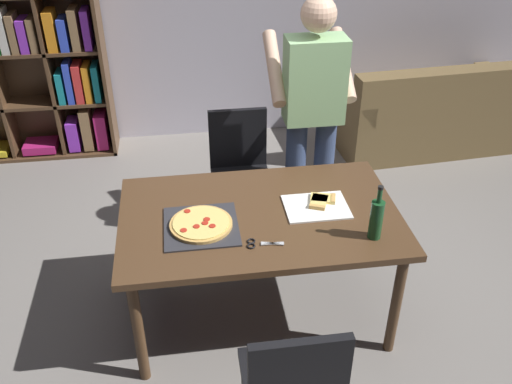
% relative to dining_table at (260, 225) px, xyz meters
% --- Properties ---
extents(ground_plane, '(12.00, 12.00, 0.00)m').
position_rel_dining_table_xyz_m(ground_plane, '(0.00, 0.00, -0.68)').
color(ground_plane, gray).
extents(dining_table, '(1.56, 0.97, 0.75)m').
position_rel_dining_table_xyz_m(dining_table, '(0.00, 0.00, 0.00)').
color(dining_table, '#4C331E').
rests_on(dining_table, ground_plane).
extents(chair_far_side, '(0.42, 0.42, 0.90)m').
position_rel_dining_table_xyz_m(chair_far_side, '(0.00, 0.97, -0.16)').
color(chair_far_side, black).
rests_on(chair_far_side, ground_plane).
extents(couch, '(1.75, 0.97, 0.85)m').
position_rel_dining_table_xyz_m(couch, '(1.90, 1.99, -0.37)').
color(couch, brown).
rests_on(couch, ground_plane).
extents(bookshelf, '(1.40, 0.35, 1.95)m').
position_rel_dining_table_xyz_m(bookshelf, '(-1.68, 2.37, 0.36)').
color(bookshelf, '#513823').
rests_on(bookshelf, ground_plane).
extents(person_serving_pizza, '(0.55, 0.54, 1.75)m').
position_rel_dining_table_xyz_m(person_serving_pizza, '(0.46, 0.75, 0.32)').
color(person_serving_pizza, '#38476B').
rests_on(person_serving_pizza, ground_plane).
extents(pepperoni_pizza_on_tray, '(0.40, 0.40, 0.04)m').
position_rel_dining_table_xyz_m(pepperoni_pizza_on_tray, '(-0.33, -0.08, 0.09)').
color(pepperoni_pizza_on_tray, '#2D2D33').
rests_on(pepperoni_pizza_on_tray, dining_table).
extents(pizza_slices_on_towel, '(0.36, 0.28, 0.03)m').
position_rel_dining_table_xyz_m(pizza_slices_on_towel, '(0.34, 0.03, 0.08)').
color(pizza_slices_on_towel, white).
rests_on(pizza_slices_on_towel, dining_table).
extents(wine_bottle, '(0.07, 0.07, 0.32)m').
position_rel_dining_table_xyz_m(wine_bottle, '(0.56, -0.29, 0.19)').
color(wine_bottle, '#194723').
rests_on(wine_bottle, dining_table).
extents(kitchen_scissors, '(0.20, 0.09, 0.01)m').
position_rel_dining_table_xyz_m(kitchen_scissors, '(-0.05, -0.27, 0.08)').
color(kitchen_scissors, silver).
rests_on(kitchen_scissors, dining_table).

